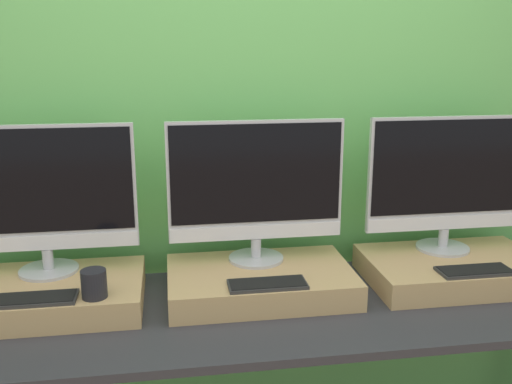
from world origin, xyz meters
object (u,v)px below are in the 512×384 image
monitor_left (42,195)px  monitor_right (449,179)px  monitor_center (256,187)px  keyboard_left (34,299)px  keyboard_center (267,284)px  keyboard_right (475,271)px  mug (94,284)px

monitor_left → monitor_right: same height
monitor_left → monitor_right: size_ratio=1.00×
monitor_center → keyboard_left: bearing=-161.9°
keyboard_center → monitor_right: size_ratio=0.41×
keyboard_left → keyboard_center: 0.78m
monitor_right → keyboard_center: bearing=-161.9°
monitor_center → keyboard_right: size_ratio=2.44×
keyboard_left → keyboard_center: bearing=0.0°
keyboard_center → monitor_right: monitor_right is taller
monitor_left → monitor_center: bearing=0.0°
monitor_center → keyboard_center: bearing=-90.0°
monitor_left → keyboard_right: 1.62m
mug → keyboard_right: (1.37, 0.00, -0.04)m
monitor_right → keyboard_right: 0.39m
keyboard_center → monitor_center: bearing=90.0°
monitor_center → monitor_right: size_ratio=1.00×
monitor_left → keyboard_left: (0.00, -0.26, -0.29)m
keyboard_left → keyboard_right: bearing=0.0°
monitor_center → monitor_right: bearing=0.0°
monitor_left → keyboard_left: 0.39m
keyboard_left → keyboard_right: 1.57m
mug → monitor_center: size_ratio=0.14×
monitor_left → mug: size_ratio=7.00×
monitor_left → keyboard_right: (1.57, -0.26, -0.29)m
monitor_center → keyboard_right: monitor_center is taller
keyboard_left → monitor_center: bearing=18.1°
mug → keyboard_left: bearing=180.0°
monitor_left → keyboard_center: monitor_left is taller
keyboard_right → keyboard_left: bearing=180.0°
monitor_center → keyboard_center: monitor_center is taller
monitor_left → keyboard_center: bearing=-18.1°
keyboard_left → mug: 0.20m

